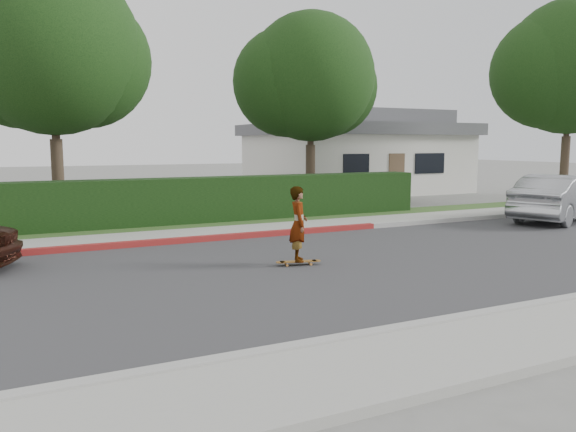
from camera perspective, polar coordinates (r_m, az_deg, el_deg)
name	(u,v)px	position (r m, az deg, el deg)	size (l,w,h in m)	color
ground	(437,255)	(13.45, 14.92, -3.86)	(120.00, 120.00, 0.00)	slate
road	(437,255)	(13.44, 14.92, -3.84)	(60.00, 8.00, 0.01)	#2D2D30
curb_far	(344,228)	(16.69, 5.69, -1.23)	(60.00, 0.20, 0.15)	#9E9E99
curb_red_section	(178,241)	(14.72, -11.12, -2.48)	(12.00, 0.21, 0.15)	maroon
sidewalk_far	(329,225)	(17.46, 4.14, -0.89)	(60.00, 1.60, 0.12)	gray
planting_strip	(305,219)	(18.85, 1.70, -0.30)	(60.00, 1.60, 0.10)	#2D4C1E
hedge	(213,200)	(18.15, -7.60, 1.57)	(15.00, 1.00, 1.50)	black
tree_left	(51,53)	(18.86, -22.98, 15.04)	(5.99, 5.21, 8.00)	#33261C
tree_center	(308,81)	(21.79, 2.06, 13.53)	(5.66, 4.84, 7.44)	#33261C
tree_right	(566,70)	(27.10, 26.42, 13.10)	(6.32, 5.60, 8.56)	#33261C
house	(355,152)	(30.84, 6.80, 6.44)	(10.60, 8.60, 4.30)	beige
skateboard	(298,262)	(11.87, 1.06, -4.67)	(0.98, 0.42, 0.09)	orange
skateboarder	(298,224)	(11.73, 1.07, -0.82)	(0.58, 0.38, 1.58)	white
car_silver	(559,198)	(20.66, 25.80, 1.67)	(1.64, 4.71, 1.55)	#ADB0B4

